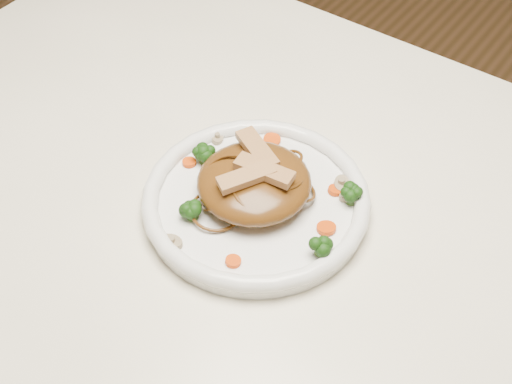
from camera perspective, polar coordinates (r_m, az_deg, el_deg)
The scene contains 19 objects.
table at distance 0.92m, azimuth 1.22°, elevation -5.89°, with size 1.20×0.80×0.75m.
plate at distance 0.84m, azimuth -0.00°, elevation -1.02°, with size 0.26×0.26×0.02m, color white.
noodle_mound at distance 0.82m, azimuth -0.15°, elevation 0.80°, with size 0.13×0.13×0.04m, color #583110.
chicken_a at distance 0.80m, azimuth 0.66°, elevation 1.73°, with size 0.07×0.02×0.01m, color tan.
chicken_b at distance 0.82m, azimuth 0.10°, elevation 3.41°, with size 0.07×0.02×0.01m, color tan.
chicken_c at distance 0.79m, azimuth -0.76°, elevation 1.22°, with size 0.07×0.02×0.01m, color tan.
broccoli_0 at distance 0.83m, azimuth 7.66°, elevation -0.03°, with size 0.03×0.03×0.03m, color #183F0D, non-canonical shape.
broccoli_1 at distance 0.87m, azimuth -4.13°, elevation 3.06°, with size 0.02×0.02×0.03m, color #183F0D, non-canonical shape.
broccoli_2 at distance 0.81m, azimuth -5.11°, elevation -1.38°, with size 0.02×0.02×0.03m, color #183F0D, non-canonical shape.
broccoli_3 at distance 0.78m, azimuth 5.23°, elevation -4.18°, with size 0.02×0.02×0.03m, color #183F0D, non-canonical shape.
carrot_0 at distance 0.85m, azimuth 6.32°, elevation 0.15°, with size 0.02×0.02×0.01m, color #D03907.
carrot_1 at distance 0.88m, azimuth -5.33°, elevation 2.36°, with size 0.02×0.02×0.01m, color #D03907.
carrot_2 at distance 0.81m, azimuth 5.61°, elevation -2.87°, with size 0.02×0.02×0.01m, color #D03907.
carrot_3 at distance 0.90m, azimuth 1.28°, elevation 4.17°, with size 0.02×0.02×0.01m, color #D03907.
carrot_4 at distance 0.78m, azimuth -1.83°, elevation -5.52°, with size 0.02×0.02×0.01m, color #D03907.
mushroom_0 at distance 0.80m, azimuth -6.74°, elevation -3.98°, with size 0.03×0.03×0.01m, color tan.
mushroom_1 at distance 0.84m, azimuth 7.31°, elevation -0.34°, with size 0.02×0.02×0.01m, color tan.
mushroom_2 at distance 0.91m, azimuth -3.08°, elevation 4.28°, with size 0.02×0.02×0.01m, color tan.
mushroom_3 at distance 0.86m, azimuth 6.79°, elevation 0.64°, with size 0.03×0.03×0.01m, color tan.
Camera 1 is at (0.31, -0.46, 1.38)m, focal length 50.29 mm.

